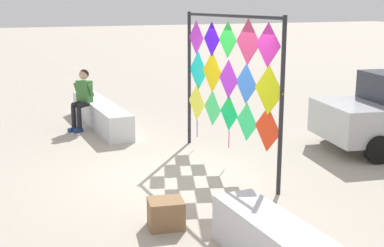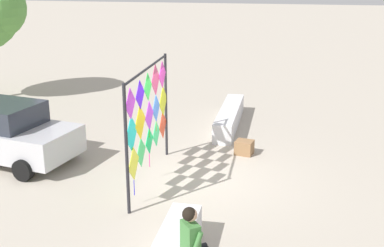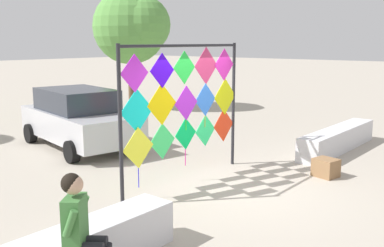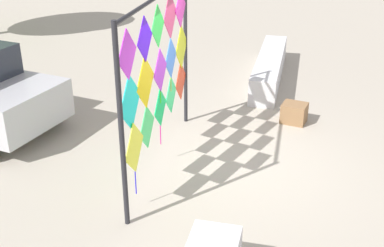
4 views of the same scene
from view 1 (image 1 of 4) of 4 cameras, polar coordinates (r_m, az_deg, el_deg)
The scene contains 5 objects.
ground at distance 9.25m, azimuth -1.49°, elevation -5.75°, with size 120.00×120.00×0.00m, color #ADA393.
plaza_ledge_left at distance 13.09m, azimuth -9.95°, elevation 1.02°, with size 3.75×0.57×0.59m, color silver.
kite_display_rack at distance 9.54m, azimuth 3.99°, elevation 5.29°, with size 3.53×0.10×2.80m.
seated_vendor at distance 12.70m, azimuth -11.90°, elevation 3.07°, with size 0.66×0.70×1.44m.
cardboard_box_large at distance 7.18m, azimuth -2.87°, elevation -9.79°, with size 0.41×0.47×0.39m, color olive.
Camera 1 is at (8.08, -3.35, 2.98)m, focal length 48.85 mm.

